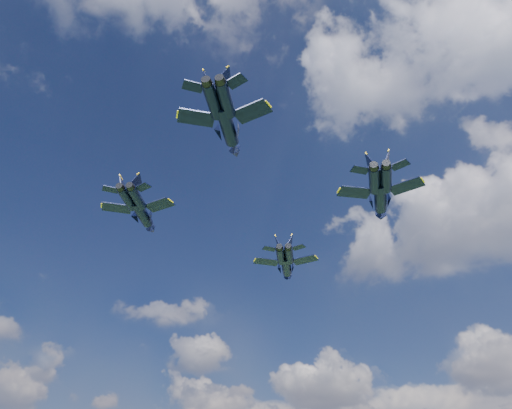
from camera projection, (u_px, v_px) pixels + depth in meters
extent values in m
cylinder|color=black|center=(286.00, 265.00, 101.87)|extent=(6.63, 9.13, 1.91)
cone|color=black|center=(288.00, 278.00, 107.02)|extent=(2.98, 3.29, 1.80)
ellipsoid|color=brown|center=(287.00, 270.00, 105.11)|extent=(2.47, 3.13, 0.87)
cube|color=black|center=(267.00, 262.00, 100.43)|extent=(5.12, 5.56, 0.19)
cube|color=black|center=(305.00, 260.00, 99.74)|extent=(5.27, 3.53, 0.19)
cube|color=black|center=(270.00, 249.00, 95.62)|extent=(2.66, 3.00, 0.15)
cube|color=black|center=(298.00, 247.00, 95.12)|extent=(2.64, 1.75, 0.15)
cube|color=black|center=(278.00, 243.00, 96.99)|extent=(2.28, 2.35, 3.19)
cube|color=black|center=(290.00, 243.00, 96.78)|extent=(1.81, 3.03, 3.19)
cylinder|color=black|center=(142.00, 213.00, 85.42)|extent=(6.30, 8.93, 1.85)
cone|color=black|center=(152.00, 230.00, 90.42)|extent=(2.87, 3.20, 1.75)
ellipsoid|color=brown|center=(148.00, 220.00, 88.57)|extent=(2.37, 3.05, 0.84)
cube|color=black|center=(116.00, 208.00, 84.09)|extent=(5.01, 5.39, 0.19)
cube|color=black|center=(159.00, 205.00, 83.30)|extent=(5.08, 3.35, 0.19)
cube|color=black|center=(110.00, 189.00, 79.42)|extent=(2.61, 2.92, 0.14)
cube|color=black|center=(143.00, 187.00, 78.85)|extent=(2.54, 1.65, 0.14)
cube|color=black|center=(123.00, 184.00, 80.72)|extent=(2.18, 2.32, 3.10)
cube|color=black|center=(136.00, 183.00, 80.48)|extent=(1.75, 2.96, 3.10)
cylinder|color=black|center=(380.00, 197.00, 81.09)|extent=(6.11, 9.96, 2.01)
cone|color=black|center=(381.00, 217.00, 86.43)|extent=(2.96, 3.44, 1.90)
ellipsoid|color=brown|center=(380.00, 205.00, 84.46)|extent=(2.36, 3.36, 0.92)
cube|color=black|center=(355.00, 192.00, 79.98)|extent=(5.63, 5.75, 0.20)
cube|color=black|center=(406.00, 186.00, 78.51)|extent=(5.30, 3.19, 0.20)
cube|color=black|center=(360.00, 170.00, 74.90)|extent=(2.95, 3.15, 0.16)
cube|color=black|center=(400.00, 165.00, 73.84)|extent=(2.76, 1.80, 0.16)
cube|color=black|center=(370.00, 164.00, 76.17)|extent=(2.13, 2.70, 3.37)
cube|color=black|center=(387.00, 161.00, 75.72)|extent=(1.84, 3.28, 3.37)
cylinder|color=black|center=(227.00, 125.00, 66.85)|extent=(6.13, 9.10, 1.87)
cone|color=black|center=(236.00, 153.00, 71.86)|extent=(2.85, 3.22, 1.77)
ellipsoid|color=brown|center=(232.00, 138.00, 70.01)|extent=(2.32, 3.09, 0.85)
cube|color=black|center=(196.00, 118.00, 65.61)|extent=(5.12, 5.41, 0.19)
cube|color=black|center=(252.00, 112.00, 64.62)|extent=(5.06, 3.24, 0.19)
cube|color=black|center=(193.00, 86.00, 60.89)|extent=(2.67, 2.94, 0.15)
cube|color=black|center=(236.00, 81.00, 60.17)|extent=(2.51, 1.59, 0.15)
cube|color=black|center=(207.00, 81.00, 62.16)|extent=(2.12, 2.40, 3.13)
cube|color=black|center=(225.00, 79.00, 61.85)|extent=(1.75, 3.01, 3.13)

